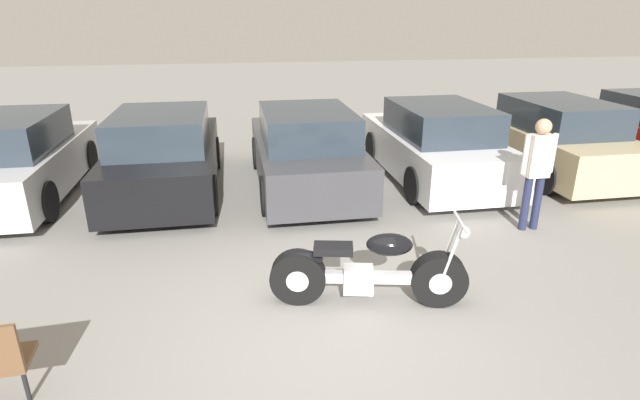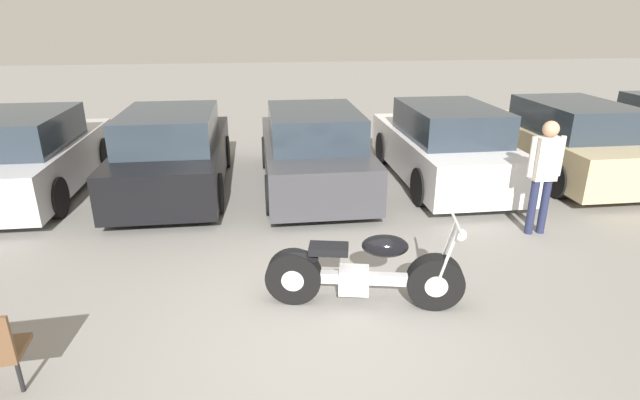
{
  "view_description": "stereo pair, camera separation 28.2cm",
  "coord_description": "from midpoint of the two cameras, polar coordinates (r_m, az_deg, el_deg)",
  "views": [
    {
      "loc": [
        -0.91,
        -4.3,
        3.18
      ],
      "look_at": [
        0.15,
        1.76,
        0.85
      ],
      "focal_mm": 28.0,
      "sensor_mm": 36.0,
      "label": 1
    },
    {
      "loc": [
        -0.64,
        -4.34,
        3.18
      ],
      "look_at": [
        0.15,
        1.76,
        0.85
      ],
      "focal_mm": 28.0,
      "sensor_mm": 36.0,
      "label": 2
    }
  ],
  "objects": [
    {
      "name": "person_standing",
      "position": [
        8.06,
        22.68,
        3.68
      ],
      "size": [
        0.52,
        0.23,
        1.73
      ],
      "color": "#232847",
      "rests_on": "ground_plane"
    },
    {
      "name": "parked_car_dark_grey",
      "position": [
        9.45,
        -2.5,
        5.58
      ],
      "size": [
        1.88,
        4.32,
        1.53
      ],
      "color": "#3D3D42",
      "rests_on": "ground_plane"
    },
    {
      "name": "parked_car_black",
      "position": [
        9.66,
        -18.12,
        4.9
      ],
      "size": [
        1.88,
        4.32,
        1.53
      ],
      "color": "black",
      "rests_on": "ground_plane"
    },
    {
      "name": "motorcycle",
      "position": [
        5.75,
        3.83,
        -8.18
      ],
      "size": [
        2.24,
        0.88,
        1.05
      ],
      "color": "black",
      "rests_on": "ground_plane"
    },
    {
      "name": "parked_car_white",
      "position": [
        10.16,
        12.17,
        6.21
      ],
      "size": [
        1.88,
        4.32,
        1.53
      ],
      "color": "white",
      "rests_on": "ground_plane"
    },
    {
      "name": "parked_car_champagne",
      "position": [
        11.43,
        24.26,
        6.44
      ],
      "size": [
        1.88,
        4.32,
        1.53
      ],
      "color": "#C6B284",
      "rests_on": "ground_plane"
    },
    {
      "name": "ground_plane",
      "position": [
        5.42,
        0.19,
        -15.19
      ],
      "size": [
        60.0,
        60.0,
        0.0
      ],
      "primitive_type": "plane",
      "color": "gray"
    },
    {
      "name": "parked_car_silver",
      "position": [
        10.47,
        -32.18,
        3.89
      ],
      "size": [
        1.88,
        4.32,
        1.53
      ],
      "color": "#BCBCC1",
      "rests_on": "ground_plane"
    }
  ]
}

